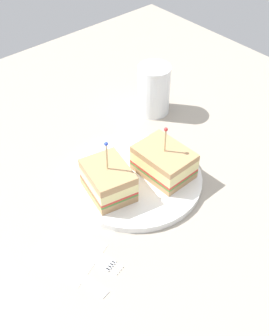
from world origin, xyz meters
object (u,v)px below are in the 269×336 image
plate (134,178)px  sandwich_half_back (107,179)px  fork (95,257)px  knife (76,273)px  napkin (67,253)px  sandwich_half_front (164,162)px  drink_glass (154,92)px

plate → sandwich_half_back: (-5.95, 0.44, 3.38)cm
fork → knife: (-3.93, -0.49, -0.00)cm
sandwich_half_back → fork: (-9.72, -9.11, -3.81)cm
sandwich_half_back → napkin: bearing=-155.5°
plate → sandwich_half_front: 6.22cm
sandwich_half_front → sandwich_half_back: (-10.53, 3.17, 0.17)cm
sandwich_half_front → sandwich_half_back: size_ratio=0.92×
napkin → knife: bearing=-105.6°
napkin → fork: 4.43cm
knife → napkin: bearing=74.4°
sandwich_half_front → sandwich_half_back: sandwich_half_back is taller
napkin → sandwich_half_front: bearing=6.3°
fork → sandwich_half_back: bearing=43.1°
sandwich_half_front → plate: bearing=149.3°
plate → fork: (-15.67, -8.66, -0.43)cm
plate → drink_glass: 22.68cm
drink_glass → sandwich_half_front: bearing=-127.9°
sandwich_half_back → drink_glass: size_ratio=1.04×
sandwich_half_back → sandwich_half_front: bearing=-16.7°
plate → knife: bearing=-155.0°
sandwich_half_back → napkin: sandwich_half_back is taller
knife → fork: bearing=7.1°
sandwich_half_front → fork: size_ratio=0.85×
plate → sandwich_half_front: sandwich_half_front is taller
plate → napkin: plate is taller
sandwich_half_back → napkin: (-12.57, -5.72, -3.91)cm
fork → knife: same height
sandwich_half_front → fork: 21.42cm
drink_glass → napkin: bearing=-152.0°
plate → sandwich_half_back: bearing=175.7°
plate → fork: 17.91cm
plate → sandwich_half_front: (4.58, -2.72, 3.21)cm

